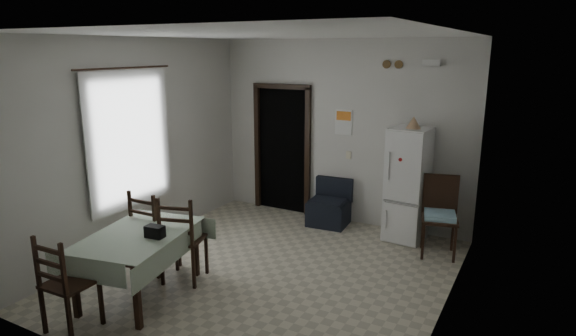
# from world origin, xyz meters

# --- Properties ---
(ground) EXTENTS (4.50, 4.50, 0.00)m
(ground) POSITION_xyz_m (0.00, 0.00, 0.00)
(ground) COLOR #B4AC93
(ground) RESTS_ON ground
(ceiling) EXTENTS (4.20, 4.50, 0.02)m
(ceiling) POSITION_xyz_m (0.00, 0.00, 2.90)
(ceiling) COLOR white
(ceiling) RESTS_ON ground
(wall_back) EXTENTS (4.20, 0.02, 2.90)m
(wall_back) POSITION_xyz_m (0.00, 2.25, 1.45)
(wall_back) COLOR silver
(wall_back) RESTS_ON ground
(wall_front) EXTENTS (4.20, 0.02, 2.90)m
(wall_front) POSITION_xyz_m (0.00, -2.25, 1.45)
(wall_front) COLOR silver
(wall_front) RESTS_ON ground
(wall_left) EXTENTS (0.02, 4.50, 2.90)m
(wall_left) POSITION_xyz_m (-2.10, 0.00, 1.45)
(wall_left) COLOR silver
(wall_left) RESTS_ON ground
(wall_right) EXTENTS (0.02, 4.50, 2.90)m
(wall_right) POSITION_xyz_m (2.10, 0.00, 1.45)
(wall_right) COLOR silver
(wall_right) RESTS_ON ground
(doorway) EXTENTS (1.06, 0.52, 2.22)m
(doorway) POSITION_xyz_m (-1.05, 2.45, 1.06)
(doorway) COLOR black
(doorway) RESTS_ON ground
(window_recess) EXTENTS (0.10, 1.20, 1.60)m
(window_recess) POSITION_xyz_m (-2.15, -0.20, 1.55)
(window_recess) COLOR silver
(window_recess) RESTS_ON ground
(curtain) EXTENTS (0.02, 1.45, 1.85)m
(curtain) POSITION_xyz_m (-2.04, -0.20, 1.55)
(curtain) COLOR silver
(curtain) RESTS_ON ground
(curtain_rod) EXTENTS (0.02, 1.60, 0.02)m
(curtain_rod) POSITION_xyz_m (-2.03, -0.20, 2.50)
(curtain_rod) COLOR black
(curtain_rod) RESTS_ON ground
(calendar) EXTENTS (0.28, 0.02, 0.40)m
(calendar) POSITION_xyz_m (0.05, 2.24, 1.62)
(calendar) COLOR white
(calendar) RESTS_ON ground
(calendar_image) EXTENTS (0.24, 0.01, 0.14)m
(calendar_image) POSITION_xyz_m (0.05, 2.23, 1.72)
(calendar_image) COLOR orange
(calendar_image) RESTS_ON ground
(light_switch) EXTENTS (0.08, 0.02, 0.12)m
(light_switch) POSITION_xyz_m (0.15, 2.24, 1.10)
(light_switch) COLOR beige
(light_switch) RESTS_ON ground
(vent_left) EXTENTS (0.12, 0.03, 0.12)m
(vent_left) POSITION_xyz_m (0.70, 2.23, 2.52)
(vent_left) COLOR brown
(vent_left) RESTS_ON ground
(vent_right) EXTENTS (0.12, 0.03, 0.12)m
(vent_right) POSITION_xyz_m (0.88, 2.23, 2.52)
(vent_right) COLOR brown
(vent_right) RESTS_ON ground
(emergency_light) EXTENTS (0.25, 0.07, 0.09)m
(emergency_light) POSITION_xyz_m (1.35, 2.21, 2.55)
(emergency_light) COLOR white
(emergency_light) RESTS_ON ground
(fridge) EXTENTS (0.58, 0.58, 1.66)m
(fridge) POSITION_xyz_m (1.19, 1.93, 0.83)
(fridge) COLOR white
(fridge) RESTS_ON ground
(tan_cone) EXTENTS (0.23, 0.23, 0.17)m
(tan_cone) POSITION_xyz_m (1.23, 1.89, 1.75)
(tan_cone) COLOR tan
(tan_cone) RESTS_ON fridge
(navy_seat) EXTENTS (0.65, 0.63, 0.73)m
(navy_seat) POSITION_xyz_m (-0.04, 1.93, 0.36)
(navy_seat) COLOR black
(navy_seat) RESTS_ON ground
(corner_chair) EXTENTS (0.57, 0.57, 1.08)m
(corner_chair) POSITION_xyz_m (1.74, 1.57, 0.54)
(corner_chair) COLOR black
(corner_chair) RESTS_ON ground
(dining_table) EXTENTS (1.21, 1.59, 0.74)m
(dining_table) POSITION_xyz_m (-1.00, -1.17, 0.37)
(dining_table) COLOR #9BAD94
(dining_table) RESTS_ON ground
(black_bag) EXTENTS (0.22, 0.14, 0.13)m
(black_bag) POSITION_xyz_m (-0.75, -1.16, 0.81)
(black_bag) COLOR black
(black_bag) RESTS_ON dining_table
(dining_chair_far_left) EXTENTS (0.46, 0.46, 1.07)m
(dining_chair_far_left) POSITION_xyz_m (-1.31, -0.59, 0.53)
(dining_chair_far_left) COLOR black
(dining_chair_far_left) RESTS_ON ground
(dining_chair_far_right) EXTENTS (0.58, 0.58, 1.09)m
(dining_chair_far_right) POSITION_xyz_m (-0.81, -0.64, 0.54)
(dining_chair_far_right) COLOR black
(dining_chair_far_right) RESTS_ON ground
(dining_chair_near_head) EXTENTS (0.45, 0.45, 1.03)m
(dining_chair_near_head) POSITION_xyz_m (-1.08, -2.01, 0.51)
(dining_chair_near_head) COLOR black
(dining_chair_near_head) RESTS_ON ground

